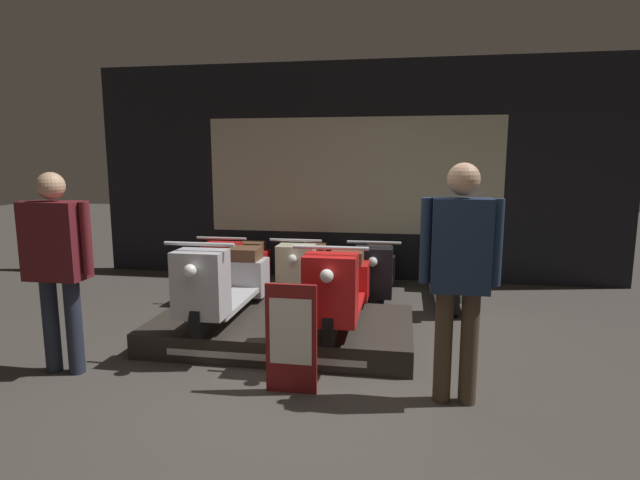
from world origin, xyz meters
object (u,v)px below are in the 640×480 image
Objects in this scene: scooter_backrow_1 at (306,269)px; scooter_backrow_2 at (376,272)px; scooter_backrow_0 at (239,267)px; person_right_browsing at (460,265)px; scooter_display_left at (226,282)px; person_left_browsing at (57,255)px; scooter_backrow_3 at (450,274)px; scooter_display_right at (340,287)px; price_sign_board at (291,338)px.

scooter_backrow_1 and scooter_backrow_2 have the same top height.
person_right_browsing is at bearing -46.69° from scooter_backrow_0.
scooter_backrow_2 is (1.39, 1.76, -0.24)m from scooter_display_left.
scooter_backrow_1 is 0.93m from scooter_backrow_2.
person_left_browsing reaches higher than scooter_display_left.
scooter_backrow_2 is at bearing 0.00° from scooter_backrow_1.
scooter_backrow_3 is (0.93, 0.00, 0.00)m from scooter_backrow_2.
scooter_display_right is 2.46m from person_left_browsing.
scooter_display_right is 1.80m from scooter_backrow_2.
scooter_backrow_2 is (0.25, 1.76, -0.24)m from scooter_display_right.
person_left_browsing reaches higher than scooter_backrow_0.
scooter_backrow_0 is 1.00× the size of scooter_backrow_1.
scooter_backrow_3 is 1.97× the size of price_sign_board.
scooter_display_right reaches higher than scooter_backrow_1.
person_left_browsing is (-1.54, -2.75, 0.67)m from scooter_backrow_1.
scooter_backrow_3 is 3.15m from price_sign_board.
scooter_backrow_1 is at bearing 0.00° from scooter_backrow_0.
scooter_backrow_2 is 0.96× the size of person_right_browsing.
scooter_backrow_1 is at bearing 121.17° from person_right_browsing.
person_right_browsing is at bearing -45.08° from scooter_display_right.
person_left_browsing is at bearing -137.39° from scooter_display_left.
scooter_display_right is at bearing 24.09° from person_left_browsing.
price_sign_board is (-1.42, -2.80, 0.09)m from scooter_backrow_3.
price_sign_board is at bearing -49.19° from scooter_display_left.
scooter_backrow_3 is 0.96× the size of person_right_browsing.
person_left_browsing reaches higher than price_sign_board.
scooter_display_left is 1.00× the size of scooter_backrow_2.
scooter_backrow_3 is (1.86, 0.00, 0.00)m from scooter_backrow_1.
scooter_backrow_0 is 3.12m from price_sign_board.
person_right_browsing reaches higher than scooter_backrow_3.
person_right_browsing reaches higher than scooter_display_left.
scooter_display_left is at bearing -104.63° from scooter_backrow_1.
scooter_backrow_2 is at bearing 180.00° from scooter_backrow_3.
person_left_browsing is at bearing -155.91° from scooter_display_right.
scooter_display_left is at bearing 155.02° from person_right_browsing.
person_left_browsing is (-2.22, -0.99, 0.43)m from scooter_display_right.
scooter_display_right is at bearing -98.16° from scooter_backrow_2.
scooter_display_left is 2.39m from person_right_browsing.
person_left_browsing reaches higher than scooter_backrow_2.
scooter_display_right is 2.14m from scooter_backrow_3.
scooter_backrow_1 is 1.00× the size of scooter_backrow_2.
scooter_backrow_2 is at bearing 51.73° from scooter_display_left.
scooter_backrow_0 is at bearing 133.31° from person_right_browsing.
price_sign_board is (-0.49, -2.80, 0.09)m from scooter_backrow_2.
person_left_browsing is 2.06m from price_sign_board.
scooter_backrow_0 is at bearing 180.00° from scooter_backrow_2.
price_sign_board is at bearing -99.95° from scooter_backrow_2.
person_left_browsing is at bearing -131.87° from scooter_backrow_2.
person_right_browsing reaches higher than person_left_browsing.
scooter_display_right is 1.08m from price_sign_board.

